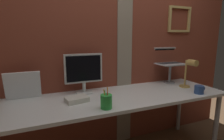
{
  "coord_description": "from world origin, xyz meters",
  "views": [
    {
      "loc": [
        -0.81,
        -1.56,
        1.32
      ],
      "look_at": [
        -0.13,
        0.08,
        0.99
      ],
      "focal_mm": 28.25,
      "sensor_mm": 36.0,
      "label": 1
    }
  ],
  "objects_px": {
    "laptop": "(167,59)",
    "whiteboard_panel": "(23,86)",
    "pen_cup": "(106,101)",
    "desk_lamp": "(189,71)",
    "coffee_mug": "(199,90)",
    "monitor": "(84,71)"
  },
  "relations": [
    {
      "from": "desk_lamp",
      "to": "pen_cup",
      "type": "height_order",
      "value": "desk_lamp"
    },
    {
      "from": "monitor",
      "to": "coffee_mug",
      "type": "distance_m",
      "value": 1.22
    },
    {
      "from": "laptop",
      "to": "coffee_mug",
      "type": "distance_m",
      "value": 0.6
    },
    {
      "from": "laptop",
      "to": "whiteboard_panel",
      "type": "distance_m",
      "value": 1.71
    },
    {
      "from": "laptop",
      "to": "coffee_mug",
      "type": "height_order",
      "value": "laptop"
    },
    {
      "from": "laptop",
      "to": "whiteboard_panel",
      "type": "xyz_separation_m",
      "value": [
        -1.7,
        -0.04,
        -0.16
      ]
    },
    {
      "from": "coffee_mug",
      "to": "whiteboard_panel",
      "type": "bearing_deg",
      "value": 163.29
    },
    {
      "from": "monitor",
      "to": "desk_lamp",
      "type": "xyz_separation_m",
      "value": [
        1.16,
        -0.28,
        -0.03
      ]
    },
    {
      "from": "whiteboard_panel",
      "to": "pen_cup",
      "type": "bearing_deg",
      "value": -37.95
    },
    {
      "from": "coffee_mug",
      "to": "laptop",
      "type": "bearing_deg",
      "value": 88.91
    },
    {
      "from": "desk_lamp",
      "to": "coffee_mug",
      "type": "height_order",
      "value": "desk_lamp"
    },
    {
      "from": "laptop",
      "to": "coffee_mug",
      "type": "bearing_deg",
      "value": -91.09
    },
    {
      "from": "monitor",
      "to": "coffee_mug",
      "type": "xyz_separation_m",
      "value": [
        1.11,
        -0.47,
        -0.2
      ]
    },
    {
      "from": "monitor",
      "to": "desk_lamp",
      "type": "relative_size",
      "value": 1.24
    },
    {
      "from": "desk_lamp",
      "to": "pen_cup",
      "type": "relative_size",
      "value": 1.88
    },
    {
      "from": "coffee_mug",
      "to": "monitor",
      "type": "bearing_deg",
      "value": 156.95
    },
    {
      "from": "pen_cup",
      "to": "coffee_mug",
      "type": "bearing_deg",
      "value": 0.01
    },
    {
      "from": "pen_cup",
      "to": "desk_lamp",
      "type": "bearing_deg",
      "value": 10.1
    },
    {
      "from": "laptop",
      "to": "pen_cup",
      "type": "bearing_deg",
      "value": -152.49
    },
    {
      "from": "desk_lamp",
      "to": "pen_cup",
      "type": "distance_m",
      "value": 1.11
    },
    {
      "from": "whiteboard_panel",
      "to": "desk_lamp",
      "type": "bearing_deg",
      "value": -10.27
    },
    {
      "from": "whiteboard_panel",
      "to": "desk_lamp",
      "type": "distance_m",
      "value": 1.76
    }
  ]
}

